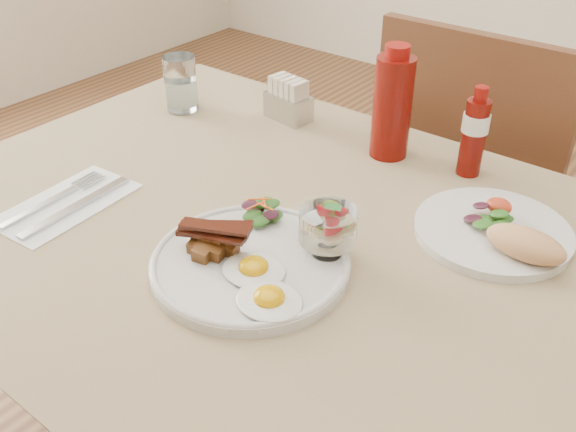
# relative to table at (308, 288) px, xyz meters

# --- Properties ---
(table) EXTENTS (1.33, 0.88, 0.75)m
(table) POSITION_rel_table_xyz_m (0.00, 0.00, 0.00)
(table) COLOR #562F1B
(table) RESTS_ON ground
(chair_far) EXTENTS (0.42, 0.42, 0.93)m
(chair_far) POSITION_rel_table_xyz_m (0.00, 0.66, -0.14)
(chair_far) COLOR #562F1B
(chair_far) RESTS_ON ground
(main_plate) EXTENTS (0.28, 0.28, 0.02)m
(main_plate) POSITION_rel_table_xyz_m (-0.03, -0.10, 0.10)
(main_plate) COLOR silver
(main_plate) RESTS_ON table
(fried_eggs) EXTENTS (0.15, 0.12, 0.02)m
(fried_eggs) POSITION_rel_table_xyz_m (0.02, -0.14, 0.11)
(fried_eggs) COLOR silver
(fried_eggs) RESTS_ON main_plate
(bacon_potato_pile) EXTENTS (0.11, 0.08, 0.05)m
(bacon_potato_pile) POSITION_rel_table_xyz_m (-0.08, -0.12, 0.13)
(bacon_potato_pile) COLOR brown
(bacon_potato_pile) RESTS_ON main_plate
(side_salad) EXTENTS (0.07, 0.06, 0.04)m
(side_salad) POSITION_rel_table_xyz_m (-0.08, -0.02, 0.12)
(side_salad) COLOR #1C4A13
(side_salad) RESTS_ON main_plate
(fruit_cup) EXTENTS (0.08, 0.08, 0.08)m
(fruit_cup) POSITION_rel_table_xyz_m (0.05, -0.02, 0.15)
(fruit_cup) COLOR white
(fruit_cup) RESTS_ON main_plate
(second_plate) EXTENTS (0.24, 0.23, 0.06)m
(second_plate) POSITION_rel_table_xyz_m (0.22, 0.18, 0.10)
(second_plate) COLOR silver
(second_plate) RESTS_ON table
(ketchup_bottle) EXTENTS (0.08, 0.08, 0.21)m
(ketchup_bottle) POSITION_rel_table_xyz_m (-0.05, 0.32, 0.19)
(ketchup_bottle) COLOR #5C0905
(ketchup_bottle) RESTS_ON table
(hot_sauce_bottle) EXTENTS (0.06, 0.06, 0.16)m
(hot_sauce_bottle) POSITION_rel_table_xyz_m (0.10, 0.34, 0.17)
(hot_sauce_bottle) COLOR #5C0905
(hot_sauce_bottle) RESTS_ON table
(sugar_caddy) EXTENTS (0.10, 0.07, 0.09)m
(sugar_caddy) POSITION_rel_table_xyz_m (-0.29, 0.32, 0.13)
(sugar_caddy) COLOR #B9BABE
(sugar_caddy) RESTS_ON table
(water_glass) EXTENTS (0.07, 0.07, 0.11)m
(water_glass) POSITION_rel_table_xyz_m (-0.50, 0.22, 0.14)
(water_glass) COLOR white
(water_glass) RESTS_ON table
(napkin_cutlery) EXTENTS (0.14, 0.23, 0.01)m
(napkin_cutlery) POSITION_rel_table_xyz_m (-0.37, -0.16, 0.09)
(napkin_cutlery) COLOR white
(napkin_cutlery) RESTS_ON table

